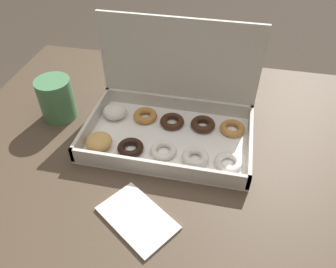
% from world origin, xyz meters
% --- Properties ---
extents(dining_table, '(1.13, 0.79, 0.72)m').
position_xyz_m(dining_table, '(0.00, 0.00, 0.61)').
color(dining_table, '#4C3D2D').
rests_on(dining_table, ground_plane).
extents(donut_box, '(0.38, 0.24, 0.25)m').
position_xyz_m(donut_box, '(-0.06, 0.05, 0.77)').
color(donut_box, white).
rests_on(donut_box, dining_table).
extents(coffee_mug, '(0.08, 0.08, 0.11)m').
position_xyz_m(coffee_mug, '(-0.34, 0.05, 0.77)').
color(coffee_mug, '#4C8456').
rests_on(coffee_mug, dining_table).
extents(paper_napkin, '(0.17, 0.16, 0.01)m').
position_xyz_m(paper_napkin, '(-0.07, -0.21, 0.72)').
color(paper_napkin, white).
rests_on(paper_napkin, dining_table).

